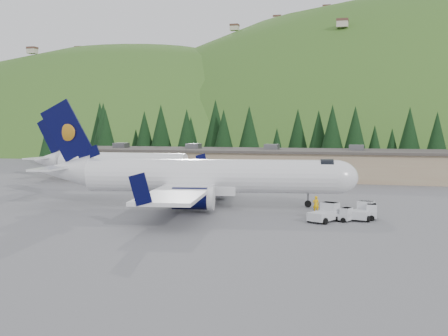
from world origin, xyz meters
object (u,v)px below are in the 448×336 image
(baggage_tug_c, at_px, (364,212))
(ramp_worker, at_px, (316,205))
(second_airliner, at_px, (106,162))
(baggage_tug_b, at_px, (341,215))
(airliner, at_px, (201,177))
(baggage_tug_a, at_px, (364,212))
(baggage_tug_d, at_px, (326,213))
(terminal_building, at_px, (245,163))

(baggage_tug_c, distance_m, ramp_worker, 5.78)
(second_airliner, height_order, baggage_tug_c, second_airliner)
(baggage_tug_b, bearing_deg, airliner, 179.41)
(baggage_tug_a, distance_m, baggage_tug_d, 4.26)
(airliner, distance_m, second_airliner, 32.55)
(baggage_tug_a, bearing_deg, ramp_worker, 148.96)
(airliner, distance_m, baggage_tug_a, 19.66)
(airliner, relative_size, baggage_tug_d, 9.98)
(second_airliner, xyz_separation_m, ramp_worker, (37.52, -24.44, -2.39))
(airliner, relative_size, baggage_tug_c, 10.44)
(ramp_worker, bearing_deg, baggage_tug_d, 98.00)
(baggage_tug_c, relative_size, ramp_worker, 1.94)
(baggage_tug_a, height_order, terminal_building, terminal_building)
(second_airliner, distance_m, terminal_building, 25.55)
(airliner, relative_size, baggage_tug_b, 13.14)
(baggage_tug_a, xyz_separation_m, baggage_tug_d, (-3.60, -2.28, 0.10))
(terminal_building, distance_m, ramp_worker, 44.14)
(baggage_tug_b, height_order, terminal_building, terminal_building)
(baggage_tug_a, xyz_separation_m, terminal_building, (-22.72, 43.28, 1.91))
(terminal_building, relative_size, ramp_worker, 38.10)
(baggage_tug_a, bearing_deg, baggage_tug_c, 162.40)
(baggage_tug_d, bearing_deg, baggage_tug_c, -30.13)
(baggage_tug_b, bearing_deg, baggage_tug_a, 57.79)
(second_airliner, relative_size, baggage_tug_c, 7.60)
(terminal_building, bearing_deg, baggage_tug_b, -65.45)
(baggage_tug_c, bearing_deg, second_airliner, 72.09)
(second_airliner, height_order, ramp_worker, second_airliner)
(baggage_tug_b, relative_size, ramp_worker, 1.54)
(airliner, xyz_separation_m, second_airliner, (-23.83, 22.18, -0.02))
(second_airliner, bearing_deg, airliner, -42.94)
(terminal_building, relative_size, baggage_tug_d, 18.76)
(airliner, height_order, baggage_tug_d, airliner)
(second_airliner, distance_m, baggage_tug_a, 50.68)
(baggage_tug_b, height_order, baggage_tug_c, baggage_tug_c)
(airliner, height_order, baggage_tug_c, airliner)
(airliner, distance_m, terminal_building, 38.38)
(baggage_tug_a, height_order, baggage_tug_d, baggage_tug_d)
(baggage_tug_d, height_order, ramp_worker, ramp_worker)
(second_airliner, relative_size, baggage_tug_a, 9.09)
(second_airliner, bearing_deg, baggage_tug_c, -32.64)
(baggage_tug_c, bearing_deg, baggage_tug_a, -90.88)
(terminal_building, bearing_deg, baggage_tug_a, -62.30)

